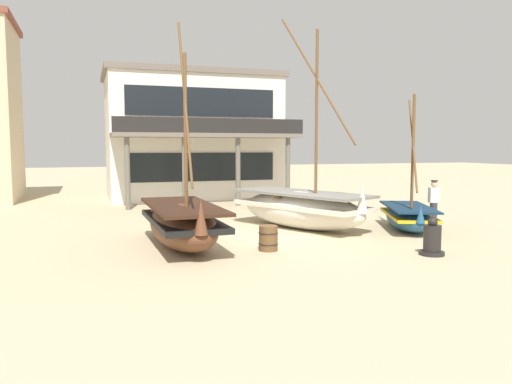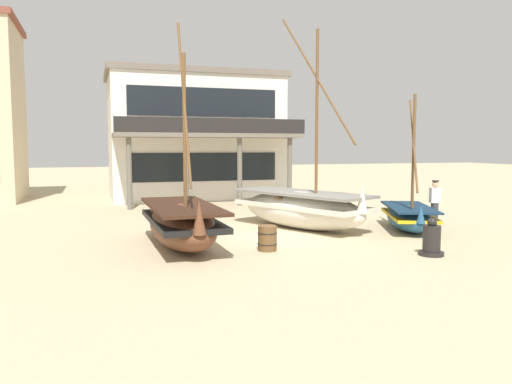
{
  "view_description": "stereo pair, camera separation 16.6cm",
  "coord_description": "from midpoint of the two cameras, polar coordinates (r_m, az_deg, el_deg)",
  "views": [
    {
      "loc": [
        -5.22,
        -14.4,
        2.88
      ],
      "look_at": [
        0.0,
        1.0,
        1.4
      ],
      "focal_mm": 35.01,
      "sensor_mm": 36.0,
      "label": 1
    },
    {
      "loc": [
        -5.06,
        -14.45,
        2.88
      ],
      "look_at": [
        0.0,
        1.0,
        1.4
      ],
      "focal_mm": 35.01,
      "sensor_mm": 36.0,
      "label": 2
    }
  ],
  "objects": [
    {
      "name": "fishing_boat_far_right",
      "position": [
        18.02,
        17.33,
        -2.69
      ],
      "size": [
        2.68,
        3.82,
        4.61
      ],
      "color": "#23517A",
      "rests_on": "ground"
    },
    {
      "name": "fishing_boat_centre_large",
      "position": [
        17.67,
        5.52,
        -1.83
      ],
      "size": [
        3.84,
        5.66,
        7.4
      ],
      "color": "silver",
      "rests_on": "ground"
    },
    {
      "name": "fishing_boat_near_left",
      "position": [
        14.44,
        -8.13,
        -3.58
      ],
      "size": [
        1.84,
        4.89,
        6.35
      ],
      "color": "brown",
      "rests_on": "ground"
    },
    {
      "name": "harbor_building_main",
      "position": [
        28.79,
        -6.97,
        6.37
      ],
      "size": [
        9.57,
        8.31,
        6.96
      ],
      "color": "white",
      "rests_on": "ground"
    },
    {
      "name": "fisherman_by_hull",
      "position": [
        19.0,
        19.98,
        -1.3
      ],
      "size": [
        0.4,
        0.29,
        1.68
      ],
      "color": "#33333D",
      "rests_on": "ground"
    },
    {
      "name": "wooden_barrel",
      "position": [
        13.89,
        1.65,
        -5.29
      ],
      "size": [
        0.56,
        0.56,
        0.7
      ],
      "color": "brown",
      "rests_on": "ground"
    },
    {
      "name": "capstan_winch",
      "position": [
        14.1,
        19.74,
        -5.23
      ],
      "size": [
        0.66,
        0.66,
        1.01
      ],
      "color": "black",
      "rests_on": "ground"
    },
    {
      "name": "ground_plane",
      "position": [
        15.58,
        1.46,
        -5.45
      ],
      "size": [
        120.0,
        120.0,
        0.0
      ],
      "primitive_type": "plane",
      "color": "tan"
    }
  ]
}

